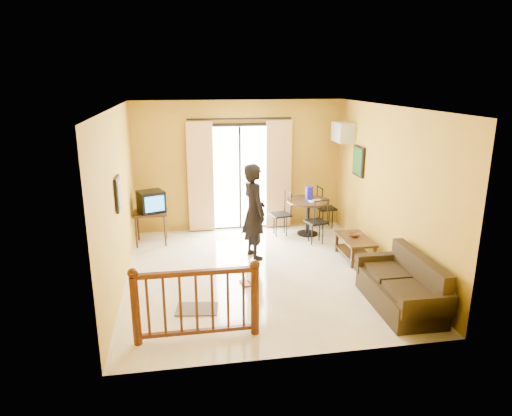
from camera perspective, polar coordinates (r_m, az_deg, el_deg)
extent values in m
plane|color=beige|center=(7.95, 0.45, -8.07)|extent=(5.00, 5.00, 0.00)
plane|color=white|center=(7.28, 0.50, 12.51)|extent=(5.00, 5.00, 0.00)
plane|color=#B78C23|center=(9.91, -2.08, 5.27)|extent=(4.50, 0.00, 4.50)
plane|color=#B78C23|center=(5.16, 5.38, -5.00)|extent=(4.50, 0.00, 4.50)
plane|color=#B78C23|center=(7.45, -16.83, 0.97)|extent=(0.00, 5.00, 5.00)
plane|color=#B78C23|center=(8.18, 16.19, 2.34)|extent=(0.00, 5.00, 5.00)
cube|color=black|center=(9.94, -2.05, 3.83)|extent=(1.34, 0.03, 2.34)
cube|color=white|center=(9.91, -2.03, 3.79)|extent=(1.20, 0.04, 2.20)
cube|color=black|center=(9.89, -2.01, 3.77)|extent=(0.04, 0.02, 2.20)
cube|color=beige|center=(9.77, -6.94, 3.82)|extent=(0.55, 0.08, 2.35)
cube|color=beige|center=(10.00, 2.86, 4.18)|extent=(0.55, 0.08, 2.35)
cylinder|color=black|center=(9.67, -2.06, 11.11)|extent=(2.20, 0.04, 0.04)
cube|color=black|center=(9.34, -13.08, -0.59)|extent=(0.67, 0.55, 0.04)
cylinder|color=black|center=(9.25, -14.74, -2.97)|extent=(0.04, 0.04, 0.64)
cylinder|color=black|center=(9.21, -11.30, -2.82)|extent=(0.04, 0.04, 0.64)
cylinder|color=black|center=(9.67, -14.53, -2.12)|extent=(0.04, 0.04, 0.64)
cylinder|color=black|center=(9.63, -11.25, -1.98)|extent=(0.04, 0.04, 0.64)
cube|color=black|center=(9.28, -12.98, 0.80)|extent=(0.60, 0.57, 0.43)
cube|color=#2992FA|center=(9.08, -12.55, 0.49)|extent=(0.36, 0.15, 0.30)
cube|color=black|center=(7.21, -16.87, 1.72)|extent=(0.04, 0.42, 0.52)
cube|color=#534D47|center=(7.21, -16.67, 1.73)|extent=(0.01, 0.34, 0.44)
cylinder|color=black|center=(9.67, 6.55, 0.87)|extent=(0.91, 0.91, 0.04)
cylinder|color=black|center=(9.77, 6.49, -1.21)|extent=(0.08, 0.08, 0.74)
cylinder|color=black|center=(9.88, 6.42, -3.17)|extent=(0.44, 0.44, 0.03)
cylinder|color=#1715C9|center=(9.63, 6.67, 1.83)|extent=(0.16, 0.16, 0.29)
cube|color=beige|center=(9.61, 7.41, 0.92)|extent=(0.31, 0.23, 0.02)
cube|color=silver|center=(9.77, 10.79, 9.30)|extent=(0.30, 0.60, 0.40)
cube|color=gray|center=(9.72, 9.95, 9.30)|extent=(0.02, 0.56, 0.36)
cube|color=black|center=(9.28, 12.71, 5.73)|extent=(0.04, 0.50, 0.60)
cube|color=black|center=(9.27, 12.56, 5.72)|extent=(0.01, 0.42, 0.52)
cube|color=black|center=(8.60, 12.32, -3.78)|extent=(0.51, 0.92, 0.04)
cube|color=black|center=(8.69, 12.22, -5.43)|extent=(0.47, 0.88, 0.03)
cube|color=black|center=(8.24, 11.96, -6.09)|extent=(0.05, 0.05, 0.39)
cube|color=black|center=(8.39, 14.57, -5.85)|extent=(0.05, 0.05, 0.39)
cube|color=black|center=(8.95, 10.07, -4.18)|extent=(0.05, 0.05, 0.39)
cube|color=black|center=(9.09, 12.50, -3.99)|extent=(0.05, 0.05, 0.39)
imported|color=brown|center=(8.64, 12.17, -3.29)|extent=(0.23, 0.23, 0.07)
cube|color=black|center=(7.09, 17.47, -10.31)|extent=(0.78, 1.52, 0.38)
cube|color=black|center=(7.09, 19.76, -7.60)|extent=(0.19, 1.52, 0.52)
cube|color=black|center=(6.43, 20.62, -11.39)|extent=(0.76, 0.16, 0.28)
cube|color=black|center=(7.61, 15.12, -6.55)|extent=(0.76, 0.16, 0.28)
cube|color=black|center=(6.72, 18.54, -9.87)|extent=(0.53, 0.62, 0.09)
cube|color=black|center=(7.25, 16.11, -7.71)|extent=(0.53, 0.62, 0.09)
imported|color=black|center=(8.33, -0.25, -0.44)|extent=(0.58, 0.73, 1.77)
cylinder|color=#471E0F|center=(5.97, -14.81, -12.36)|extent=(0.11, 0.11, 0.92)
cylinder|color=#471E0F|center=(6.01, -0.12, -11.61)|extent=(0.11, 0.11, 0.92)
sphere|color=#471E0F|center=(5.75, -15.17, -7.87)|extent=(0.13, 0.13, 0.13)
sphere|color=#471E0F|center=(5.79, -0.13, -7.13)|extent=(0.13, 0.13, 0.13)
cube|color=#471E0F|center=(5.74, -7.60, -8.02)|extent=(1.55, 0.08, 0.06)
cube|color=#471E0F|center=(6.12, -7.31, -15.05)|extent=(1.55, 0.06, 0.05)
cube|color=#5B4F48|center=(6.83, -7.38, -12.40)|extent=(0.65, 0.48, 0.02)
cube|color=brown|center=(7.53, -1.40, -9.41)|extent=(0.16, 0.27, 0.03)
cube|color=brown|center=(7.54, -0.34, -9.34)|extent=(0.16, 0.27, 0.03)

